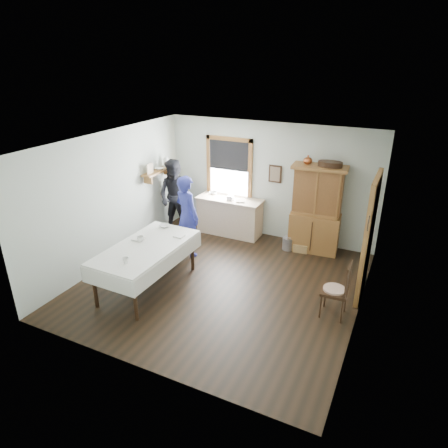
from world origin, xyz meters
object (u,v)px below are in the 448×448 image
object	(u,v)px
dining_table	(147,267)
wicker_basket	(301,247)
woman_blue	(187,219)
china_hutch	(316,210)
figure_dark	(176,200)
spindle_chair	(335,289)
work_counter	(230,216)
pail	(288,243)

from	to	relation	value
dining_table	wicker_basket	world-z (taller)	dining_table
dining_table	wicker_basket	distance (m)	3.47
wicker_basket	woman_blue	size ratio (longest dim) A/B	0.19
china_hutch	figure_dark	world-z (taller)	china_hutch
dining_table	figure_dark	distance (m)	2.57
spindle_chair	wicker_basket	xyz separation A→B (m)	(-1.12, 2.06, -0.41)
china_hutch	dining_table	size ratio (longest dim) A/B	0.91
work_counter	spindle_chair	world-z (taller)	spindle_chair
china_hutch	spindle_chair	world-z (taller)	china_hutch
spindle_chair	figure_dark	size ratio (longest dim) A/B	0.60
wicker_basket	china_hutch	bearing A→B (deg)	38.83
spindle_chair	pail	distance (m)	2.50
china_hutch	dining_table	bearing A→B (deg)	-134.74
work_counter	figure_dark	size ratio (longest dim) A/B	0.94
work_counter	spindle_chair	size ratio (longest dim) A/B	1.55
spindle_chair	woman_blue	size ratio (longest dim) A/B	0.61
work_counter	woman_blue	distance (m)	1.47
woman_blue	spindle_chair	bearing A→B (deg)	-172.23
china_hutch	wicker_basket	size ratio (longest dim) A/B	6.12
spindle_chair	wicker_basket	distance (m)	2.38
dining_table	pail	distance (m)	3.28
work_counter	pail	xyz separation A→B (m)	(1.56, -0.21, -0.31)
work_counter	figure_dark	xyz separation A→B (m)	(-1.20, -0.48, 0.39)
spindle_chair	pail	size ratio (longest dim) A/B	3.56
wicker_basket	figure_dark	size ratio (longest dim) A/B	0.19
woman_blue	china_hutch	bearing A→B (deg)	-128.00
work_counter	wicker_basket	size ratio (longest dim) A/B	4.96
dining_table	figure_dark	size ratio (longest dim) A/B	1.27
spindle_chair	figure_dark	bearing A→B (deg)	154.21
pail	woman_blue	size ratio (longest dim) A/B	0.17
china_hutch	dining_table	world-z (taller)	china_hutch
china_hutch	spindle_chair	xyz separation A→B (m)	(0.90, -2.24, -0.46)
china_hutch	woman_blue	xyz separation A→B (m)	(-2.41, -1.36, -0.14)
woman_blue	work_counter	bearing A→B (deg)	-81.77
dining_table	woman_blue	bearing A→B (deg)	90.32
dining_table	spindle_chair	world-z (taller)	spindle_chair
dining_table	china_hutch	bearing A→B (deg)	49.90
spindle_chair	pail	bearing A→B (deg)	121.86
dining_table	figure_dark	xyz separation A→B (m)	(-0.86, 2.39, 0.41)
pail	woman_blue	xyz separation A→B (m)	(-1.91, -1.17, 0.68)
china_hutch	woman_blue	distance (m)	2.77
woman_blue	pail	bearing A→B (deg)	-126.05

